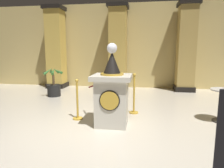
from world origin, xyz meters
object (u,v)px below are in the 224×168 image
(pedestal_clock, at_px, (112,94))
(potted_palm_left, at_px, (54,87))
(stanchion_far, at_px, (77,105))
(stanchion_near, at_px, (134,99))
(cafe_table, at_px, (223,101))

(pedestal_clock, height_order, potted_palm_left, pedestal_clock)
(pedestal_clock, relative_size, stanchion_far, 1.83)
(pedestal_clock, xyz_separation_m, stanchion_far, (-0.88, 0.23, -0.36))
(stanchion_near, relative_size, potted_palm_left, 0.99)
(pedestal_clock, bearing_deg, stanchion_far, 165.24)
(cafe_table, bearing_deg, potted_palm_left, 158.48)
(potted_palm_left, bearing_deg, cafe_table, -21.52)
(stanchion_near, distance_m, stanchion_far, 1.49)
(pedestal_clock, distance_m, stanchion_near, 1.07)
(pedestal_clock, distance_m, cafe_table, 2.58)
(potted_palm_left, bearing_deg, stanchion_near, -28.60)
(stanchion_near, relative_size, stanchion_far, 1.09)
(stanchion_far, xyz_separation_m, potted_palm_left, (-1.65, 2.30, -0.01))
(pedestal_clock, height_order, stanchion_near, pedestal_clock)
(stanchion_near, height_order, cafe_table, stanchion_near)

